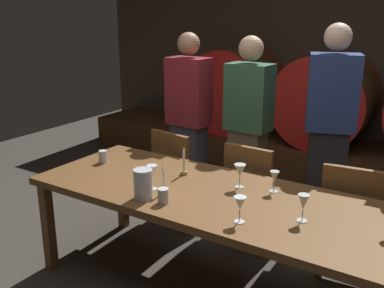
{
  "coord_description": "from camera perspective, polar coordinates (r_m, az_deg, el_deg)",
  "views": [
    {
      "loc": [
        1.35,
        -2.24,
        1.87
      ],
      "look_at": [
        -0.2,
        0.16,
        1.0
      ],
      "focal_mm": 41.7,
      "sensor_mm": 36.0,
      "label": 1
    }
  ],
  "objects": [
    {
      "name": "guest_far_left",
      "position": [
        4.17,
        -0.41,
        2.87
      ],
      "size": [
        0.39,
        0.26,
        1.67
      ],
      "rotation": [
        0.0,
        0.0,
        3.1
      ],
      "color": "#33384C",
      "rests_on": "ground"
    },
    {
      "name": "chair_left",
      "position": [
        3.9,
        -1.72,
        -3.82
      ],
      "size": [
        0.45,
        0.45,
        0.88
      ],
      "rotation": [
        0.0,
        0.0,
        3.01
      ],
      "color": "brown",
      "rests_on": "ground"
    },
    {
      "name": "chair_right",
      "position": [
        3.32,
        19.73,
        -8.73
      ],
      "size": [
        0.44,
        0.44,
        0.88
      ],
      "rotation": [
        0.0,
        0.0,
        3.24
      ],
      "color": "brown",
      "rests_on": "ground"
    },
    {
      "name": "barrel_shelf",
      "position": [
        5.28,
        16.27,
        -2.12
      ],
      "size": [
        6.07,
        0.9,
        0.42
      ],
      "primitive_type": "cube",
      "color": "#4C2D16",
      "rests_on": "ground"
    },
    {
      "name": "chair_center",
      "position": [
        3.58,
        7.81,
        -5.95
      ],
      "size": [
        0.41,
        0.41,
        0.88
      ],
      "rotation": [
        0.0,
        0.0,
        3.11
      ],
      "color": "brown",
      "rests_on": "ground"
    },
    {
      "name": "dining_table",
      "position": [
        2.93,
        2.21,
        -7.32
      ],
      "size": [
        2.4,
        0.93,
        0.73
      ],
      "color": "brown",
      "rests_on": "ground"
    },
    {
      "name": "back_wall",
      "position": [
        5.58,
        18.83,
        9.5
      ],
      "size": [
        6.74,
        0.24,
        2.47
      ],
      "primitive_type": "cube",
      "color": "#473A2D",
      "rests_on": "ground"
    },
    {
      "name": "guest_center_right",
      "position": [
        3.73,
        17.13,
        1.27
      ],
      "size": [
        0.44,
        0.35,
        1.77
      ],
      "rotation": [
        0.0,
        0.0,
        3.49
      ],
      "color": "black",
      "rests_on": "ground"
    },
    {
      "name": "wine_glass_center_left",
      "position": [
        2.92,
        10.5,
        -4.2
      ],
      "size": [
        0.06,
        0.06,
        0.14
      ],
      "color": "silver",
      "rests_on": "dining_table"
    },
    {
      "name": "wine_glass_far_left",
      "position": [
        2.91,
        -5.13,
        -3.53
      ],
      "size": [
        0.07,
        0.07,
        0.17
      ],
      "color": "white",
      "rests_on": "dining_table"
    },
    {
      "name": "wine_barrel_center",
      "position": [
        5.1,
        16.75,
        5.45
      ],
      "size": [
        1.01,
        0.8,
        1.01
      ],
      "color": "brown",
      "rests_on": "barrel_shelf"
    },
    {
      "name": "wine_glass_right",
      "position": [
        2.56,
        14.05,
        -7.31
      ],
      "size": [
        0.06,
        0.06,
        0.16
      ],
      "color": "silver",
      "rests_on": "dining_table"
    },
    {
      "name": "candle_right",
      "position": [
        2.86,
        -3.68,
        -5.42
      ],
      "size": [
        0.05,
        0.05,
        0.19
      ],
      "color": "olive",
      "rests_on": "dining_table"
    },
    {
      "name": "cup_right",
      "position": [
        2.73,
        -3.7,
        -6.63
      ],
      "size": [
        0.07,
        0.07,
        0.09
      ],
      "primitive_type": "cylinder",
      "color": "silver",
      "rests_on": "dining_table"
    },
    {
      "name": "candle_left",
      "position": [
        3.17,
        -1.03,
        -2.92
      ],
      "size": [
        0.05,
        0.05,
        0.21
      ],
      "color": "olive",
      "rests_on": "dining_table"
    },
    {
      "name": "wine_glass_left",
      "position": [
        2.95,
        6.15,
        -3.45
      ],
      "size": [
        0.08,
        0.08,
        0.16
      ],
      "color": "silver",
      "rests_on": "dining_table"
    },
    {
      "name": "wine_barrel_left",
      "position": [
        5.5,
        5.6,
        6.88
      ],
      "size": [
        1.01,
        0.8,
        1.01
      ],
      "color": "brown",
      "rests_on": "barrel_shelf"
    },
    {
      "name": "wine_glass_center_right",
      "position": [
        2.48,
        6.15,
        -7.6
      ],
      "size": [
        0.07,
        0.07,
        0.15
      ],
      "color": "white",
      "rests_on": "dining_table"
    },
    {
      "name": "guest_center_left",
      "position": [
        3.93,
        7.17,
        1.79
      ],
      "size": [
        0.39,
        0.26,
        1.66
      ],
      "rotation": [
        0.0,
        0.0,
        3.1
      ],
      "color": "brown",
      "rests_on": "ground"
    },
    {
      "name": "pitcher",
      "position": [
        2.79,
        -6.27,
        -5.12
      ],
      "size": [
        0.12,
        0.12,
        0.19
      ],
      "color": "silver",
      "rests_on": "dining_table"
    },
    {
      "name": "cup_left",
      "position": [
        3.49,
        -11.31,
        -1.59
      ],
      "size": [
        0.06,
        0.06,
        0.1
      ],
      "primitive_type": "cylinder",
      "color": "silver",
      "rests_on": "dining_table"
    }
  ]
}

